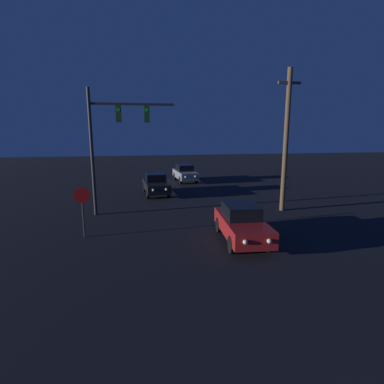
% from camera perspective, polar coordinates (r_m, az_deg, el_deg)
% --- Properties ---
extents(car_near, '(1.90, 4.25, 1.57)m').
position_cam_1_polar(car_near, '(12.98, 9.43, -5.83)').
color(car_near, '#B21E1E').
rests_on(car_near, ground_plane).
extents(car_mid, '(1.89, 4.25, 1.57)m').
position_cam_1_polar(car_mid, '(22.43, -6.91, 1.53)').
color(car_mid, black).
rests_on(car_mid, ground_plane).
extents(car_far, '(1.91, 4.26, 1.57)m').
position_cam_1_polar(car_far, '(28.22, -1.33, 3.63)').
color(car_far, '#99999E').
rests_on(car_far, ground_plane).
extents(traffic_signal_mast, '(4.61, 0.30, 6.90)m').
position_cam_1_polar(traffic_signal_mast, '(17.12, -15.07, 10.82)').
color(traffic_signal_mast, '#2D2D2D').
rests_on(traffic_signal_mast, ground_plane).
extents(stop_sign, '(0.69, 0.07, 2.24)m').
position_cam_1_polar(stop_sign, '(13.85, -20.17, -2.00)').
color(stop_sign, '#2D2D2D').
rests_on(stop_sign, ground_plane).
extents(utility_pole, '(1.32, 0.28, 8.06)m').
position_cam_1_polar(utility_pole, '(18.15, 17.47, 9.48)').
color(utility_pole, brown).
rests_on(utility_pole, ground_plane).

